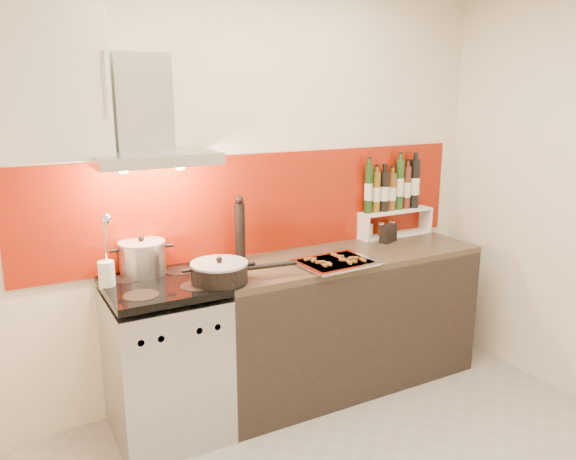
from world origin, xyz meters
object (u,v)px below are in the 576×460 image
pepper_mill (240,230)px  baking_tray (336,262)px  counter (343,319)px  range_stove (166,361)px  saute_pan (221,272)px  stock_pot (142,258)px

pepper_mill → baking_tray: bearing=-36.6°
baking_tray → pepper_mill: bearing=143.4°
counter → pepper_mill: (-0.65, 0.18, 0.65)m
pepper_mill → baking_tray: (0.47, -0.35, -0.18)m
counter → baking_tray: 0.53m
range_stove → saute_pan: size_ratio=1.51×
counter → range_stove: bearing=-179.8°
range_stove → pepper_mill: pepper_mill is taller
counter → stock_pot: size_ratio=6.89×
counter → stock_pot: 1.38m
stock_pot → saute_pan: stock_pot is taller
counter → pepper_mill: 0.94m
saute_pan → counter: bearing=9.0°
range_stove → stock_pot: 0.60m
range_stove → saute_pan: 0.61m
saute_pan → pepper_mill: pepper_mill is taller
stock_pot → saute_pan: (0.34, -0.33, -0.04)m
counter → stock_pot: stock_pot is taller
counter → pepper_mill: pepper_mill is taller
range_stove → pepper_mill: size_ratio=2.23×
range_stove → pepper_mill: (0.55, 0.19, 0.66)m
pepper_mill → saute_pan: bearing=-128.6°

